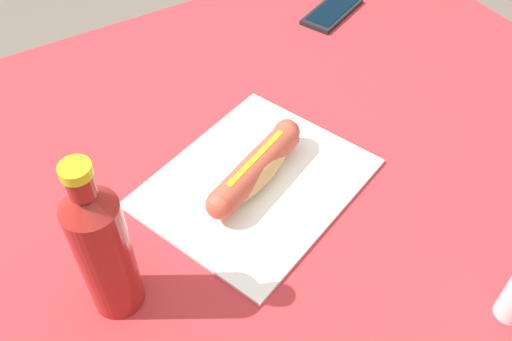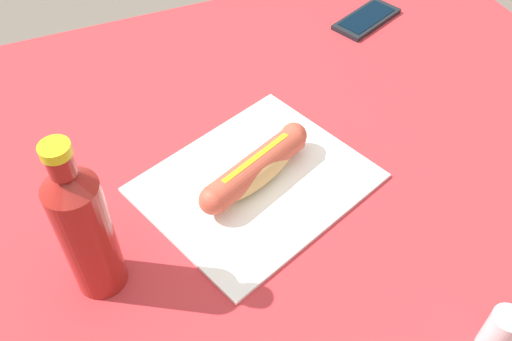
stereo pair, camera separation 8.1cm
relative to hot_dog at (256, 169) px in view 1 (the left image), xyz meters
The scene contains 5 objects.
dining_table 0.17m from the hot_dog, 43.56° to the left, with size 1.25×0.95×0.78m.
paper_wrapper 0.03m from the hot_dog, 116.57° to the left, with size 0.31×0.26×0.01m, color white.
hot_dog is the anchor object (origin of this frame).
cell_phone 0.49m from the hot_dog, 40.52° to the left, with size 0.16×0.12×0.01m.
soda_bottle 0.27m from the hot_dog, 163.12° to the right, with size 0.06×0.06×0.24m.
Camera 1 is at (-0.32, -0.51, 1.41)m, focal length 39.24 mm.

